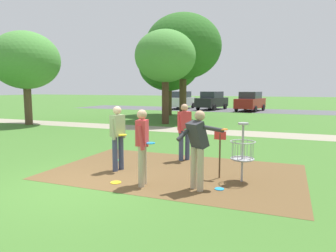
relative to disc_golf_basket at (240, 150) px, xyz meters
The scene contains 20 objects.
ground_plane 3.81m from the disc_golf_basket, 151.38° to the right, with size 160.00×160.00×0.00m, color #3D6B28.
dirt_tee_pad 1.86m from the disc_golf_basket, behind, with size 6.37×3.99×0.01m, color brown.
disc_golf_basket is the anchor object (origin of this frame).
player_foreground_watching 2.27m from the disc_golf_basket, 150.71° to the right, with size 0.43×0.49×1.71m.
player_throwing 3.16m from the disc_golf_basket, behind, with size 0.43×0.49×1.71m.
player_waiting_left 2.45m from the disc_golf_basket, 140.49° to the left, with size 0.45×0.46×1.71m.
player_waiting_right 1.22m from the disc_golf_basket, 128.43° to the right, with size 0.97×0.78×1.71m.
frisbee_by_tee 1.33m from the disc_golf_basket, 168.35° to the left, with size 0.20×0.20×0.02m, color orange.
frisbee_mid_grass 1.10m from the disc_golf_basket, 111.97° to the right, with size 0.20×0.20×0.02m, color #1E93DB.
frisbee_far_right 3.88m from the disc_golf_basket, 168.39° to the left, with size 0.23×0.23×0.02m, color green.
frisbee_scattered_a 2.98m from the disc_golf_basket, 155.77° to the right, with size 0.25×0.25×0.02m, color gold.
tree_near_left 12.42m from the disc_golf_basket, 120.46° to the left, with size 3.67×3.67×5.65m.
tree_mid_left 14.77m from the disc_golf_basket, 114.29° to the left, with size 5.13×5.13×7.13m.
tree_mid_center 15.51m from the disc_golf_basket, 153.03° to the left, with size 3.96×3.96×5.49m.
tree_mid_right 18.29m from the disc_golf_basket, 116.76° to the left, with size 4.84×4.84×6.07m.
parking_lot_strip 23.95m from the disc_golf_basket, 97.87° to the left, with size 36.00×6.00×0.01m, color #4C4C51.
parked_car_leftmost 25.90m from the disc_golf_basket, 112.36° to the left, with size 2.18×4.31×1.84m.
parked_car_center_left 24.73m from the disc_golf_basket, 105.08° to the left, with size 2.65×4.49×1.84m.
parked_car_center_right 23.25m from the disc_golf_basket, 96.21° to the left, with size 2.56×4.46×1.84m.
gravel_path 8.61m from the disc_golf_basket, 112.47° to the left, with size 40.00×1.95×0.00m, color gray.
Camera 1 is at (4.32, -5.36, 2.17)m, focal length 32.94 mm.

